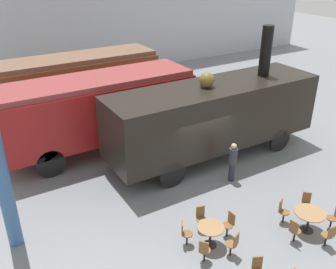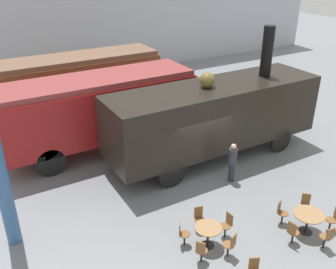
# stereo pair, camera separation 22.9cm
# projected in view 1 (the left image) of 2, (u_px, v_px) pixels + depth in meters

# --- Properties ---
(ground_plane) EXTENTS (80.00, 80.00, 0.00)m
(ground_plane) POSITION_uv_depth(u_px,v_px,m) (198.00, 173.00, 15.64)
(ground_plane) COLOR gray
(backdrop_wall) EXTENTS (44.00, 0.15, 9.00)m
(backdrop_wall) POSITION_uv_depth(u_px,v_px,m) (71.00, 14.00, 25.54)
(backdrop_wall) COLOR #B2B7C1
(backdrop_wall) RESTS_ON ground_plane
(passenger_coach_wooden) EXTENTS (8.67, 2.50, 3.43)m
(passenger_coach_wooden) POSITION_uv_depth(u_px,v_px,m) (77.00, 82.00, 20.15)
(passenger_coach_wooden) COLOR brown
(passenger_coach_wooden) RESTS_ON ground_plane
(streamlined_locomotive) EXTENTS (10.71, 2.65, 3.45)m
(streamlined_locomotive) POSITION_uv_depth(u_px,v_px,m) (114.00, 104.00, 17.03)
(streamlined_locomotive) COLOR maroon
(streamlined_locomotive) RESTS_ON ground_plane
(steam_locomotive) EXTENTS (9.66, 2.64, 5.53)m
(steam_locomotive) POSITION_uv_depth(u_px,v_px,m) (215.00, 113.00, 16.15)
(steam_locomotive) COLOR black
(steam_locomotive) RESTS_ON ground_plane
(cafe_table_near) EXTENTS (0.85, 0.85, 0.73)m
(cafe_table_near) POSITION_uv_depth(u_px,v_px,m) (211.00, 231.00, 11.55)
(cafe_table_near) COLOR black
(cafe_table_near) RESTS_ON ground_plane
(cafe_table_mid) EXTENTS (1.00, 1.00, 0.74)m
(cafe_table_mid) POSITION_uv_depth(u_px,v_px,m) (310.00, 216.00, 12.15)
(cafe_table_mid) COLOR black
(cafe_table_mid) RESTS_ON ground_plane
(cafe_chair_0) EXTENTS (0.38, 0.39, 0.87)m
(cafe_chair_0) POSITION_uv_depth(u_px,v_px,m) (233.00, 243.00, 11.14)
(cafe_chair_0) COLOR black
(cafe_chair_0) RESTS_ON ground_plane
(cafe_chair_1) EXTENTS (0.36, 0.36, 0.87)m
(cafe_chair_1) POSITION_uv_depth(u_px,v_px,m) (229.00, 223.00, 11.98)
(cafe_chair_1) COLOR black
(cafe_chair_1) RESTS_ON ground_plane
(cafe_chair_2) EXTENTS (0.36, 0.38, 0.87)m
(cafe_chair_2) POSITION_uv_depth(u_px,v_px,m) (201.00, 217.00, 12.26)
(cafe_chair_2) COLOR black
(cafe_chair_2) RESTS_ON ground_plane
(cafe_chair_3) EXTENTS (0.40, 0.39, 0.87)m
(cafe_chair_3) POSITION_uv_depth(u_px,v_px,m) (185.00, 232.00, 11.59)
(cafe_chair_3) COLOR black
(cafe_chair_3) RESTS_ON ground_plane
(cafe_chair_4) EXTENTS (0.41, 0.40, 0.87)m
(cafe_chair_4) POSITION_uv_depth(u_px,v_px,m) (204.00, 250.00, 10.90)
(cafe_chair_4) COLOR black
(cafe_chair_4) RESTS_ON ground_plane
(cafe_chair_5) EXTENTS (0.38, 0.36, 0.87)m
(cafe_chair_5) POSITION_uv_depth(u_px,v_px,m) (294.00, 230.00, 11.68)
(cafe_chair_5) COLOR black
(cafe_chair_5) RESTS_ON ground_plane
(cafe_chair_6) EXTENTS (0.36, 0.37, 0.87)m
(cafe_chair_6) POSITION_uv_depth(u_px,v_px,m) (329.00, 235.00, 11.48)
(cafe_chair_6) COLOR black
(cafe_chair_6) RESTS_ON ground_plane
(cafe_chair_7) EXTENTS (0.40, 0.38, 0.87)m
(cafe_chair_7) POSITION_uv_depth(u_px,v_px,m) (335.00, 216.00, 12.27)
(cafe_chair_7) COLOR black
(cafe_chair_7) RESTS_ON ground_plane
(cafe_chair_8) EXTENTS (0.40, 0.40, 0.87)m
(cafe_chair_8) POSITION_uv_depth(u_px,v_px,m) (306.00, 202.00, 12.96)
(cafe_chair_8) COLOR black
(cafe_chair_8) RESTS_ON ground_plane
(cafe_chair_9) EXTENTS (0.39, 0.40, 0.87)m
(cafe_chair_9) POSITION_uv_depth(u_px,v_px,m) (282.00, 210.00, 12.59)
(cafe_chair_9) COLOR black
(cafe_chair_9) RESTS_ON ground_plane
(cafe_chair_10) EXTENTS (0.38, 0.40, 0.87)m
(cafe_chair_10) POSITION_uv_depth(u_px,v_px,m) (258.00, 269.00, 10.24)
(cafe_chair_10) COLOR black
(cafe_chair_10) RESTS_ON ground_plane
(visitor_person) EXTENTS (0.34, 0.34, 1.67)m
(visitor_person) POSITION_uv_depth(u_px,v_px,m) (233.00, 161.00, 14.75)
(visitor_person) COLOR #262633
(visitor_person) RESTS_ON ground_plane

